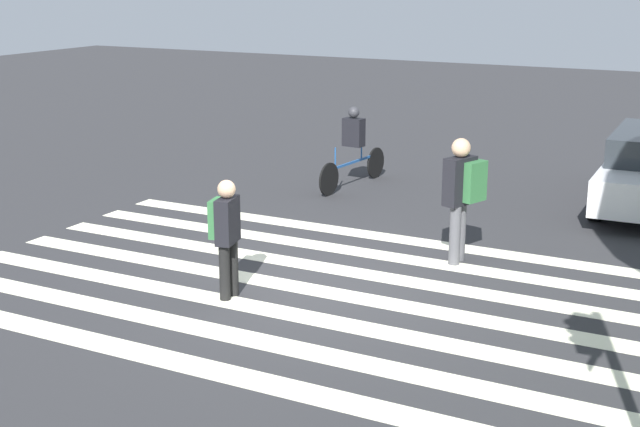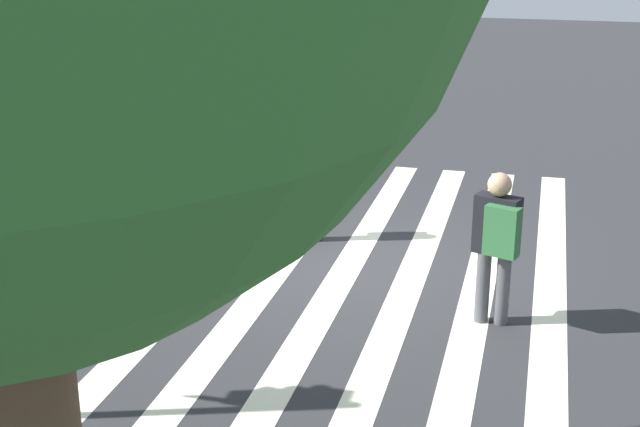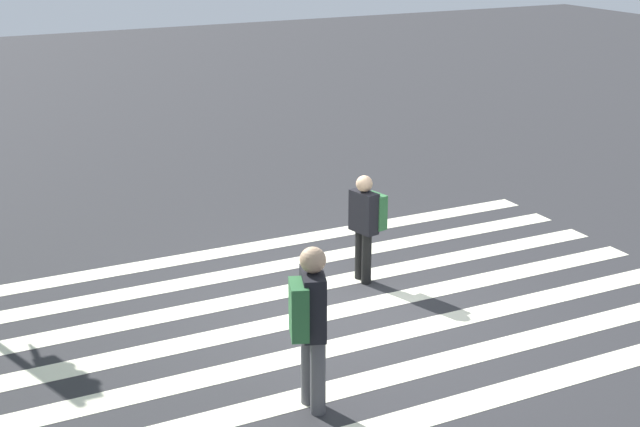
% 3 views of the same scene
% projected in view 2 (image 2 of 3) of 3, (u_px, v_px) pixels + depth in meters
% --- Properties ---
extents(ground_plane, '(60.00, 60.00, 0.00)m').
position_uv_depth(ground_plane, '(349.00, 265.00, 12.26)').
color(ground_plane, '#2D2D30').
extents(crosswalk_stripes, '(5.81, 10.00, 0.01)m').
position_uv_depth(crosswalk_stripes, '(349.00, 264.00, 12.26)').
color(crosswalk_stripes, '#F2EDCC').
rests_on(crosswalk_stripes, ground_plane).
extents(pedestrian_child_with_backpack, '(0.47, 0.42, 1.58)m').
position_uv_depth(pedestrian_child_with_backpack, '(312.00, 179.00, 12.92)').
color(pedestrian_child_with_backpack, black).
rests_on(pedestrian_child_with_backpack, ground_plane).
extents(pedestrian_adult_tall_backpack, '(0.56, 0.54, 1.85)m').
position_uv_depth(pedestrian_adult_tall_backpack, '(497.00, 238.00, 10.17)').
color(pedestrian_adult_tall_backpack, '#4C4C51').
rests_on(pedestrian_adult_tall_backpack, ground_plane).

